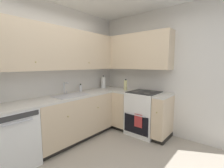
{
  "coord_description": "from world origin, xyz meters",
  "views": [
    {
      "loc": [
        -1.38,
        -1.33,
        1.5
      ],
      "look_at": [
        0.96,
        0.63,
        1.12
      ],
      "focal_mm": 25.04,
      "sensor_mm": 36.0,
      "label": 1
    }
  ],
  "objects": [
    {
      "name": "faucet",
      "position": [
        0.37,
        1.35,
        1.05
      ],
      "size": [
        0.07,
        0.16,
        0.24
      ],
      "color": "silver",
      "rests_on": "countertop_back"
    },
    {
      "name": "sink",
      "position": [
        0.37,
        1.15,
        0.87
      ],
      "size": [
        0.63,
        0.4,
        0.1
      ],
      "color": "#B7B7BC",
      "rests_on": "countertop_back"
    },
    {
      "name": "countertop_right",
      "position": [
        1.56,
        0.34,
        0.89
      ],
      "size": [
        0.6,
        1.18,
        0.03
      ],
      "color": "beige",
      "rests_on": "lower_cabinets_right"
    },
    {
      "name": "soap_bottle",
      "position": [
        0.77,
        1.36,
        0.98
      ],
      "size": [
        0.06,
        0.06,
        0.17
      ],
      "color": "silver",
      "rests_on": "countertop_back"
    },
    {
      "name": "lower_cabinets_back",
      "position": [
        0.45,
        1.18,
        0.44
      ],
      "size": [
        1.62,
        0.62,
        0.87
      ],
      "color": "beige",
      "rests_on": "ground_plane"
    },
    {
      "name": "wall_right",
      "position": [
        1.89,
        0.0,
        1.32
      ],
      "size": [
        0.05,
        3.05,
        2.64
      ],
      "primitive_type": "cube",
      "color": "silver",
      "rests_on": "ground_plane"
    },
    {
      "name": "lower_cabinets_right",
      "position": [
        1.57,
        0.34,
        0.44
      ],
      "size": [
        0.62,
        1.18,
        0.87
      ],
      "color": "beige",
      "rests_on": "ground_plane"
    },
    {
      "name": "upper_cabinets_right",
      "position": [
        1.7,
        0.61,
        1.78
      ],
      "size": [
        0.32,
        1.73,
        0.77
      ],
      "color": "beige"
    },
    {
      "name": "countertop_back",
      "position": [
        0.45,
        1.18,
        0.89
      ],
      "size": [
        2.83,
        0.6,
        0.03
      ],
      "primitive_type": "cube",
      "color": "beige",
      "rests_on": "lower_cabinets_back"
    },
    {
      "name": "oil_bottle",
      "position": [
        1.56,
        0.72,
        1.03
      ],
      "size": [
        0.07,
        0.07,
        0.25
      ],
      "color": "beige",
      "rests_on": "countertop_right"
    },
    {
      "name": "oven_range",
      "position": [
        1.58,
        0.24,
        0.46
      ],
      "size": [
        0.68,
        0.62,
        1.06
      ],
      "color": "white",
      "rests_on": "ground_plane"
    },
    {
      "name": "dishwasher",
      "position": [
        -0.67,
        1.17,
        0.44
      ],
      "size": [
        0.6,
        0.63,
        0.87
      ],
      "color": "white",
      "rests_on": "ground_plane"
    },
    {
      "name": "paper_towel_roll",
      "position": [
        1.47,
        1.34,
        1.04
      ],
      "size": [
        0.11,
        0.11,
        0.33
      ],
      "color": "white",
      "rests_on": "countertop_back"
    },
    {
      "name": "wall_back",
      "position": [
        0.0,
        1.5,
        1.32
      ],
      "size": [
        3.82,
        0.05,
        2.64
      ],
      "primitive_type": "cube",
      "color": "silver",
      "rests_on": "ground_plane"
    },
    {
      "name": "upper_cabinets_back",
      "position": [
        0.29,
        1.32,
        1.78
      ],
      "size": [
        2.51,
        0.34,
        0.77
      ],
      "color": "beige"
    }
  ]
}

